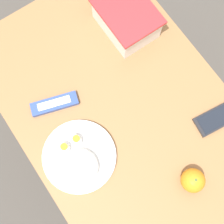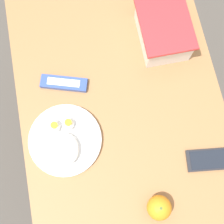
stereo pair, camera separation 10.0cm
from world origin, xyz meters
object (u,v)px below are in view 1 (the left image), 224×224
(orange_fruit, at_px, (193,180))
(cell_phone, at_px, (216,119))
(food_container, at_px, (126,19))
(rice_plate, at_px, (80,157))
(candy_bar, at_px, (55,104))

(orange_fruit, height_order, cell_phone, orange_fruit)
(food_container, relative_size, orange_fruit, 2.92)
(food_container, bearing_deg, rice_plate, -52.15)
(rice_plate, bearing_deg, food_container, 127.85)
(food_container, relative_size, cell_phone, 1.48)
(food_container, bearing_deg, cell_phone, 6.38)
(food_container, height_order, cell_phone, food_container)
(orange_fruit, bearing_deg, candy_bar, -154.02)
(candy_bar, bearing_deg, food_container, 106.15)
(food_container, xyz_separation_m, cell_phone, (0.45, 0.05, -0.04))
(cell_phone, bearing_deg, rice_plate, -108.28)
(orange_fruit, xyz_separation_m, candy_bar, (-0.45, -0.22, -0.03))
(rice_plate, distance_m, cell_phone, 0.46)
(food_container, bearing_deg, candy_bar, -73.85)
(orange_fruit, xyz_separation_m, rice_plate, (-0.25, -0.25, -0.02))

